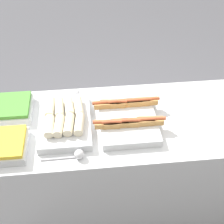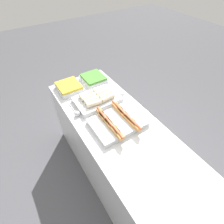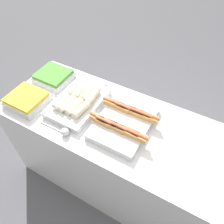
{
  "view_description": "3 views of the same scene",
  "coord_description": "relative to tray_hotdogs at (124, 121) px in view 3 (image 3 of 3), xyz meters",
  "views": [
    {
      "loc": [
        -0.27,
        -1.35,
        2.21
      ],
      "look_at": [
        -0.13,
        0.0,
        0.95
      ],
      "focal_mm": 50.0,
      "sensor_mm": 36.0,
      "label": 1
    },
    {
      "loc": [
        0.82,
        -0.61,
        2.05
      ],
      "look_at": [
        -0.13,
        0.0,
        0.95
      ],
      "focal_mm": 28.0,
      "sensor_mm": 36.0,
      "label": 2
    },
    {
      "loc": [
        0.34,
        -0.85,
        2.04
      ],
      "look_at": [
        -0.13,
        0.0,
        0.95
      ],
      "focal_mm": 35.0,
      "sensor_mm": 36.0,
      "label": 3
    }
  ],
  "objects": [
    {
      "name": "serving_spoon_near",
      "position": [
        -0.31,
        -0.26,
        -0.01
      ],
      "size": [
        0.24,
        0.05,
        0.05
      ],
      "color": "silver",
      "rests_on": "counter"
    },
    {
      "name": "serving_spoon_far",
      "position": [
        -0.32,
        0.26,
        -0.01
      ],
      "size": [
        0.22,
        0.05,
        0.05
      ],
      "color": "silver",
      "rests_on": "counter"
    },
    {
      "name": "tray_side_back",
      "position": [
        -0.72,
        0.14,
        -0.0
      ],
      "size": [
        0.27,
        0.25,
        0.07
      ],
      "color": "silver",
      "rests_on": "counter"
    },
    {
      "name": "tray_wraps",
      "position": [
        -0.37,
        -0.0,
        0.0
      ],
      "size": [
        0.3,
        0.45,
        0.1
      ],
      "color": "silver",
      "rests_on": "counter"
    },
    {
      "name": "ground_plane",
      "position": [
        0.04,
        -0.0,
        -0.91
      ],
      "size": [
        12.0,
        12.0,
        0.0
      ],
      "primitive_type": "plane",
      "color": "#4C4C51"
    },
    {
      "name": "tray_side_front",
      "position": [
        -0.72,
        -0.17,
        -0.0
      ],
      "size": [
        0.27,
        0.25,
        0.07
      ],
      "color": "silver",
      "rests_on": "counter"
    },
    {
      "name": "tray_hotdogs",
      "position": [
        0.0,
        0.0,
        0.0
      ],
      "size": [
        0.42,
        0.46,
        0.1
      ],
      "color": "silver",
      "rests_on": "counter"
    },
    {
      "name": "counter",
      "position": [
        0.04,
        -0.0,
        -0.47
      ],
      "size": [
        1.89,
        0.69,
        0.87
      ],
      "color": "silver",
      "rests_on": "ground_plane"
    }
  ]
}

